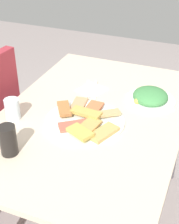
{
  "coord_description": "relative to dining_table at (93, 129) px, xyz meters",
  "views": [
    {
      "loc": [
        -1.19,
        -0.46,
        1.56
      ],
      "look_at": [
        -0.03,
        0.0,
        0.77
      ],
      "focal_mm": 53.94,
      "sensor_mm": 36.0,
      "label": 1
    }
  ],
  "objects": [
    {
      "name": "dining_table",
      "position": [
        0.0,
        0.0,
        0.0
      ],
      "size": [
        1.21,
        0.81,
        0.74
      ],
      "color": "beige",
      "rests_on": "ground_plane"
    },
    {
      "name": "drinking_glass",
      "position": [
        -0.16,
        0.31,
        0.13
      ],
      "size": [
        0.07,
        0.07,
        0.1
      ],
      "primitive_type": "cylinder",
      "color": "silver",
      "rests_on": "dining_table"
    },
    {
      "name": "paper_napkin",
      "position": [
        0.22,
        0.09,
        0.08
      ],
      "size": [
        0.16,
        0.16,
        0.0
      ],
      "primitive_type": "cube",
      "rotation": [
        0.0,
        0.0,
        -0.31
      ],
      "color": "white",
      "rests_on": "dining_table"
    },
    {
      "name": "salad_plate_greens",
      "position": [
        0.22,
        -0.21,
        0.1
      ],
      "size": [
        0.24,
        0.24,
        0.07
      ],
      "color": "white",
      "rests_on": "dining_table"
    },
    {
      "name": "spoon",
      "position": [
        0.22,
        0.11,
        0.09
      ],
      "size": [
        0.17,
        0.08,
        0.0
      ],
      "primitive_type": "cube",
      "rotation": [
        0.0,
        0.0,
        0.4
      ],
      "color": "silver",
      "rests_on": "paper_napkin"
    },
    {
      "name": "soda_can",
      "position": [
        -0.37,
        0.2,
        0.14
      ],
      "size": [
        0.08,
        0.08,
        0.12
      ],
      "primitive_type": "cylinder",
      "rotation": [
        0.0,
        0.0,
        6.12
      ],
      "color": "black",
      "rests_on": "dining_table"
    },
    {
      "name": "pide_platter",
      "position": [
        -0.08,
        0.01,
        0.09
      ],
      "size": [
        0.35,
        0.35,
        0.05
      ],
      "color": "white",
      "rests_on": "dining_table"
    },
    {
      "name": "ground_plane",
      "position": [
        0.0,
        0.0,
        -0.66
      ],
      "size": [
        6.0,
        6.0,
        0.0
      ],
      "primitive_type": "plane",
      "color": "gray"
    },
    {
      "name": "fork",
      "position": [
        0.22,
        0.07,
        0.09
      ],
      "size": [
        0.19,
        0.07,
        0.0
      ],
      "primitive_type": "cube",
      "rotation": [
        0.0,
        0.0,
        0.32
      ],
      "color": "silver",
      "rests_on": "paper_napkin"
    }
  ]
}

